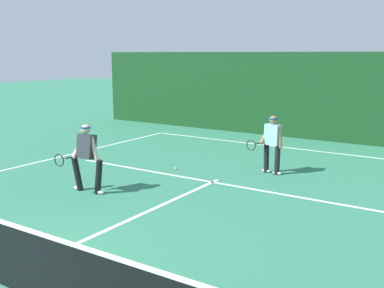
{
  "coord_description": "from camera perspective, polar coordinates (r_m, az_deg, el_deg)",
  "views": [
    {
      "loc": [
        5.69,
        -3.54,
        3.21
      ],
      "look_at": [
        -0.4,
        5.8,
        1.0
      ],
      "focal_mm": 42.96,
      "sensor_mm": 36.0,
      "label": 1
    }
  ],
  "objects": [
    {
      "name": "player_far",
      "position": [
        12.5,
        9.9,
        0.23
      ],
      "size": [
        0.83,
        0.86,
        1.58
      ],
      "rotation": [
        0.0,
        0.0,
        2.97
      ],
      "color": "black",
      "rests_on": "ground_plane"
    },
    {
      "name": "tennis_ball",
      "position": [
        12.88,
        -2.08,
        -3.08
      ],
      "size": [
        0.07,
        0.07,
        0.07
      ],
      "primitive_type": "sphere",
      "color": "#D1E033",
      "rests_on": "ground_plane"
    },
    {
      "name": "back_fence_windscreen",
      "position": [
        17.83,
        14.43,
        5.78
      ],
      "size": [
        19.76,
        0.12,
        3.27
      ],
      "primitive_type": "cube",
      "color": "#16411D",
      "rests_on": "ground_plane"
    },
    {
      "name": "court_line_service",
      "position": [
        11.68,
        2.56,
        -4.74
      ],
      "size": [
        8.97,
        0.1,
        0.01
      ],
      "primitive_type": "cube",
      "color": "white",
      "rests_on": "ground_plane"
    },
    {
      "name": "player_near",
      "position": [
        10.93,
        -12.99,
        -1.36
      ],
      "size": [
        0.95,
        0.86,
        1.61
      ],
      "rotation": [
        0.0,
        0.0,
        3.19
      ],
      "color": "black",
      "rests_on": "ground_plane"
    },
    {
      "name": "court_line_centre",
      "position": [
        9.38,
        -6.74,
        -8.85
      ],
      "size": [
        0.1,
        6.4,
        0.01
      ],
      "primitive_type": "cube",
      "color": "white",
      "rests_on": "ground_plane"
    },
    {
      "name": "court_line_baseline_far",
      "position": [
        16.19,
        11.85,
        -0.46
      ],
      "size": [
        11.01,
        0.1,
        0.01
      ],
      "primitive_type": "cube",
      "color": "white",
      "rests_on": "ground_plane"
    }
  ]
}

